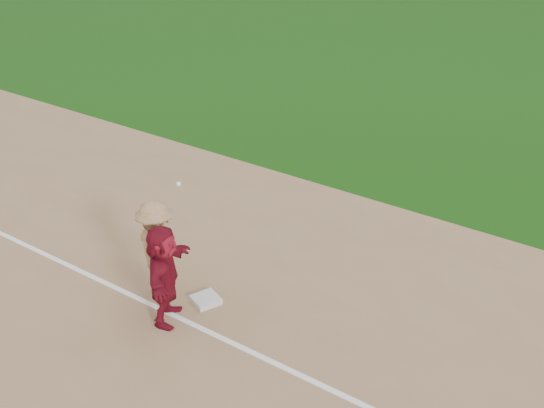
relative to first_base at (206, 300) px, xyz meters
The scene contains 5 objects.
ground 0.29m from the first_base, 40.84° to the left, with size 160.00×160.00×0.00m, color #15440D.
foul_line 0.65m from the first_base, 70.55° to the right, with size 60.00×0.10×0.01m, color white.
first_base is the anchor object (origin of this frame).
base_runner 1.13m from the first_base, 105.96° to the right, with size 1.64×0.52×1.77m, color maroon.
first_base_play 1.22m from the first_base, 163.12° to the right, with size 1.34×1.09×2.21m.
Camera 1 is at (6.38, -7.46, 7.00)m, focal length 45.00 mm.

